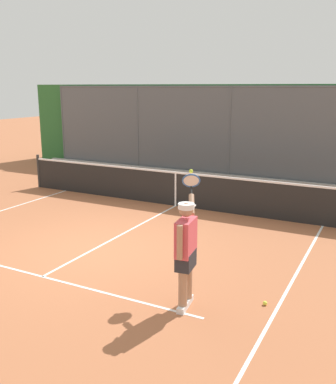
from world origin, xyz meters
name	(u,v)px	position (x,y,z in m)	size (l,w,h in m)	color
ground_plane	(94,249)	(0.00, 0.00, 0.00)	(60.00, 60.00, 0.00)	#A8603D
court_line_markings	(30,283)	(0.00, 1.75, 0.00)	(7.82, 9.45, 0.01)	white
fence_backdrop	(236,131)	(0.00, -8.61, 1.63)	(18.14, 1.37, 3.29)	#565B60
tennis_net	(176,188)	(0.00, -3.71, 0.49)	(10.05, 0.09, 1.07)	#2D2D2D
tennis_player	(186,247)	(-2.64, 1.26, 0.93)	(0.60, 1.32, 1.90)	silver
tennis_ball_near_net	(265,303)	(-3.69, 0.69, 0.03)	(0.07, 0.07, 0.07)	#D6E042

